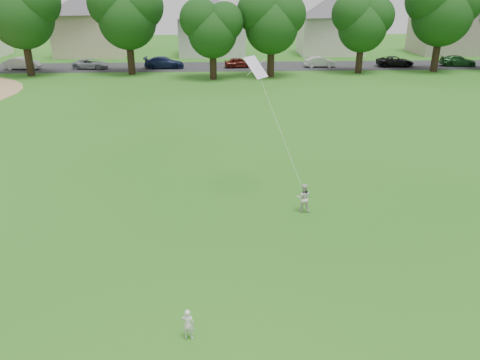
{
  "coord_description": "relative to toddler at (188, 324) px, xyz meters",
  "views": [
    {
      "loc": [
        0.58,
        -13.5,
        8.78
      ],
      "look_at": [
        1.33,
        2.0,
        2.3
      ],
      "focal_mm": 35.0,
      "sensor_mm": 36.0,
      "label": 1
    }
  ],
  "objects": [
    {
      "name": "parked_cars",
      "position": [
        4.16,
        44.47,
        0.14
      ],
      "size": [
        71.4,
        2.21,
        1.3
      ],
      "color": "black",
      "rests_on": "ground"
    },
    {
      "name": "kite",
      "position": [
        3.43,
        8.42,
        2.82
      ],
      "size": [
        1.56,
        1.63,
        5.55
      ],
      "color": "white",
      "rests_on": "ground"
    },
    {
      "name": "toddler",
      "position": [
        0.0,
        0.0,
        0.0
      ],
      "size": [
        0.38,
        0.29,
        0.93
      ],
      "primitive_type": "imported",
      "rotation": [
        0.0,
        0.0,
        2.93
      ],
      "color": "silver",
      "rests_on": "ground"
    },
    {
      "name": "tree_row",
      "position": [
        1.86,
        40.0,
        5.85
      ],
      "size": [
        84.67,
        8.86,
        10.48
      ],
      "color": "black",
      "rests_on": "ground"
    },
    {
      "name": "house_row",
      "position": [
        -0.06,
        55.47,
        4.45
      ],
      "size": [
        75.75,
        12.95,
        10.13
      ],
      "color": "white",
      "rests_on": "ground"
    },
    {
      "name": "older_boy",
      "position": [
        4.38,
        7.44,
        0.15
      ],
      "size": [
        0.65,
        0.54,
        1.23
      ],
      "primitive_type": "imported",
      "rotation": [
        0.0,
        0.0,
        3.01
      ],
      "color": "silver",
      "rests_on": "ground"
    },
    {
      "name": "street",
      "position": [
        0.32,
        45.47,
        -0.46
      ],
      "size": [
        90.0,
        7.0,
        0.01
      ],
      "primitive_type": "cube",
      "color": "#2D2D30",
      "rests_on": "ground"
    },
    {
      "name": "ground",
      "position": [
        0.32,
        3.47,
        -0.46
      ],
      "size": [
        160.0,
        160.0,
        0.0
      ],
      "primitive_type": "plane",
      "color": "#206116",
      "rests_on": "ground"
    }
  ]
}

